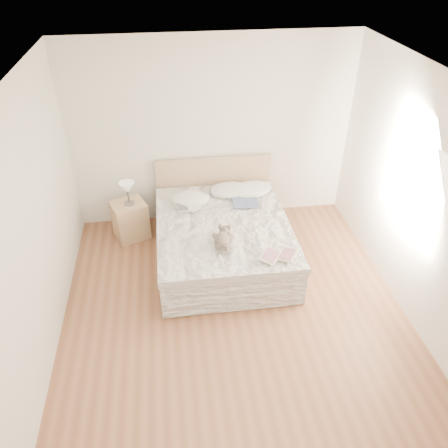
{
  "coord_description": "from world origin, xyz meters",
  "views": [
    {
      "loc": [
        -0.62,
        -3.5,
        3.83
      ],
      "look_at": [
        0.0,
        1.05,
        0.62
      ],
      "focal_mm": 35.0,
      "sensor_mm": 36.0,
      "label": 1
    }
  ],
  "objects_px": {
    "bed": "(222,237)",
    "teddy_bear": "(222,244)",
    "table_lamp": "(127,189)",
    "photo_book": "(188,207)",
    "nightstand": "(130,220)",
    "childrens_book": "(279,255)"
  },
  "relations": [
    {
      "from": "bed",
      "to": "teddy_bear",
      "type": "height_order",
      "value": "bed"
    },
    {
      "from": "table_lamp",
      "to": "photo_book",
      "type": "bearing_deg",
      "value": -21.4
    },
    {
      "from": "photo_book",
      "to": "teddy_bear",
      "type": "xyz_separation_m",
      "value": [
        0.35,
        -0.89,
        0.02
      ]
    },
    {
      "from": "nightstand",
      "to": "childrens_book",
      "type": "distance_m",
      "value": 2.37
    },
    {
      "from": "table_lamp",
      "to": "teddy_bear",
      "type": "height_order",
      "value": "table_lamp"
    },
    {
      "from": "table_lamp",
      "to": "nightstand",
      "type": "bearing_deg",
      "value": 160.47
    },
    {
      "from": "photo_book",
      "to": "childrens_book",
      "type": "xyz_separation_m",
      "value": [
        0.97,
        -1.18,
        0.0
      ]
    },
    {
      "from": "teddy_bear",
      "to": "table_lamp",
      "type": "bearing_deg",
      "value": 145.88
    },
    {
      "from": "bed",
      "to": "photo_book",
      "type": "distance_m",
      "value": 0.62
    },
    {
      "from": "bed",
      "to": "table_lamp",
      "type": "distance_m",
      "value": 1.46
    },
    {
      "from": "childrens_book",
      "to": "bed",
      "type": "bearing_deg",
      "value": 155.98
    },
    {
      "from": "bed",
      "to": "nightstand",
      "type": "relative_size",
      "value": 3.83
    },
    {
      "from": "bed",
      "to": "table_lamp",
      "type": "xyz_separation_m",
      "value": [
        -1.23,
        0.61,
        0.5
      ]
    },
    {
      "from": "table_lamp",
      "to": "childrens_book",
      "type": "relative_size",
      "value": 0.83
    },
    {
      "from": "teddy_bear",
      "to": "childrens_book",
      "type": "bearing_deg",
      "value": -12.34
    },
    {
      "from": "bed",
      "to": "nightstand",
      "type": "distance_m",
      "value": 1.4
    },
    {
      "from": "nightstand",
      "to": "teddy_bear",
      "type": "relative_size",
      "value": 1.7
    },
    {
      "from": "table_lamp",
      "to": "bed",
      "type": "bearing_deg",
      "value": -26.52
    },
    {
      "from": "nightstand",
      "to": "photo_book",
      "type": "xyz_separation_m",
      "value": [
        0.83,
        -0.32,
        0.35
      ]
    },
    {
      "from": "bed",
      "to": "teddy_bear",
      "type": "xyz_separation_m",
      "value": [
        -0.08,
        -0.59,
        0.34
      ]
    },
    {
      "from": "bed",
      "to": "teddy_bear",
      "type": "distance_m",
      "value": 0.69
    },
    {
      "from": "bed",
      "to": "nightstand",
      "type": "bearing_deg",
      "value": 153.61
    }
  ]
}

